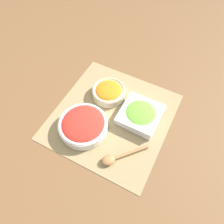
% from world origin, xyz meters
% --- Properties ---
extents(ground_plane, '(3.00, 3.00, 0.00)m').
position_xyz_m(ground_plane, '(0.00, 0.00, 0.00)').
color(ground_plane, brown).
extents(placemat, '(0.50, 0.48, 0.00)m').
position_xyz_m(placemat, '(0.00, 0.00, 0.00)').
color(placemat, '#937F56').
rests_on(placemat, ground_plane).
extents(tomato_bowl, '(0.20, 0.20, 0.06)m').
position_xyz_m(tomato_bowl, '(-0.11, 0.08, 0.03)').
color(tomato_bowl, white).
rests_on(tomato_bowl, placemat).
extents(lettuce_bowl, '(0.17, 0.17, 0.05)m').
position_xyz_m(lettuce_bowl, '(0.05, -0.11, 0.03)').
color(lettuce_bowl, white).
rests_on(lettuce_bowl, placemat).
extents(carrot_bowl, '(0.15, 0.15, 0.05)m').
position_xyz_m(carrot_bowl, '(0.09, 0.07, 0.03)').
color(carrot_bowl, beige).
rests_on(carrot_bowl, placemat).
extents(wooden_spoon, '(0.16, 0.15, 0.02)m').
position_xyz_m(wooden_spoon, '(-0.17, -0.10, 0.01)').
color(wooden_spoon, '#9E7042').
rests_on(wooden_spoon, placemat).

